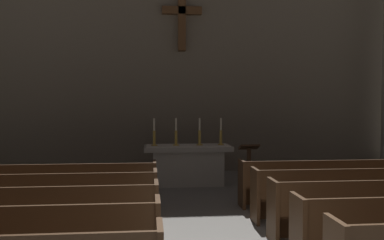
% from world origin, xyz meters
% --- Properties ---
extents(pew_left_row_3, '(4.10, 0.50, 0.95)m').
position_xyz_m(pew_left_row_3, '(-2.89, 2.12, 0.48)').
color(pew_left_row_3, '#422B19').
rests_on(pew_left_row_3, ground).
extents(pew_left_row_4, '(4.10, 0.50, 0.95)m').
position_xyz_m(pew_left_row_4, '(-2.89, 3.20, 0.48)').
color(pew_left_row_4, '#422B19').
rests_on(pew_left_row_4, ground).
extents(pew_left_row_5, '(4.10, 0.50, 0.95)m').
position_xyz_m(pew_left_row_5, '(-2.89, 4.28, 0.48)').
color(pew_left_row_5, '#422B19').
rests_on(pew_left_row_5, ground).
extents(pew_right_row_4, '(4.10, 0.50, 0.95)m').
position_xyz_m(pew_right_row_4, '(2.89, 3.20, 0.48)').
color(pew_right_row_4, '#422B19').
rests_on(pew_right_row_4, ground).
extents(pew_right_row_5, '(4.10, 0.50, 0.95)m').
position_xyz_m(pew_right_row_5, '(2.89, 4.28, 0.48)').
color(pew_right_row_5, '#422B19').
rests_on(pew_right_row_5, ground).
extents(altar, '(2.20, 0.90, 1.01)m').
position_xyz_m(altar, '(0.00, 6.70, 0.53)').
color(altar, '#A8A399').
rests_on(altar, ground).
extents(candlestick_outer_left, '(0.16, 0.16, 0.69)m').
position_xyz_m(candlestick_outer_left, '(-0.85, 6.70, 1.23)').
color(candlestick_outer_left, '#B79338').
rests_on(candlestick_outer_left, altar).
extents(candlestick_inner_left, '(0.16, 0.16, 0.69)m').
position_xyz_m(candlestick_inner_left, '(-0.30, 6.70, 1.23)').
color(candlestick_inner_left, '#B79338').
rests_on(candlestick_inner_left, altar).
extents(candlestick_inner_right, '(0.16, 0.16, 0.69)m').
position_xyz_m(candlestick_inner_right, '(0.30, 6.70, 1.23)').
color(candlestick_inner_right, '#B79338').
rests_on(candlestick_inner_right, altar).
extents(candlestick_outer_right, '(0.16, 0.16, 0.69)m').
position_xyz_m(candlestick_outer_right, '(0.85, 6.70, 1.23)').
color(candlestick_outer_right, '#B79338').
rests_on(candlestick_outer_right, altar).
extents(apse_with_cross, '(13.45, 0.47, 8.26)m').
position_xyz_m(apse_with_cross, '(0.00, 8.92, 4.13)').
color(apse_with_cross, '#706656').
rests_on(apse_with_cross, ground).
extents(lectern, '(0.44, 0.36, 1.15)m').
position_xyz_m(lectern, '(1.30, 5.50, 0.55)').
color(lectern, '#422B19').
rests_on(lectern, ground).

